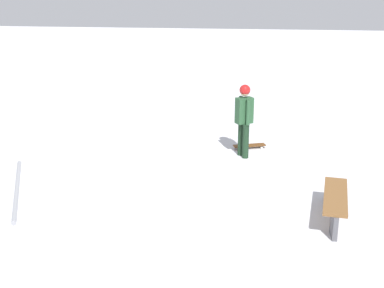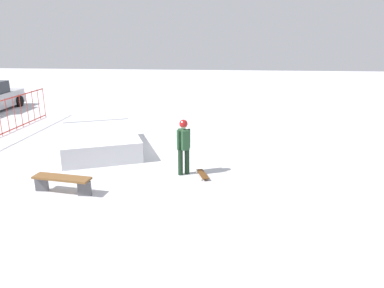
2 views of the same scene
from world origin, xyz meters
name	(u,v)px [view 1 (image 1 of 2)]	position (x,y,z in m)	size (l,w,h in m)	color
ground_plane	(147,197)	(0.00, 0.00, 0.00)	(60.00, 60.00, 0.00)	silver
skate_ramp	(97,201)	(0.69, 0.97, 0.32)	(5.98, 4.42, 0.74)	silver
skater	(244,115)	(-1.82, -2.53, 1.01)	(0.44, 0.39, 1.73)	black
skateboard	(249,146)	(-1.97, -3.12, 0.08)	(0.82, 0.44, 0.09)	#593314
park_bench	(335,201)	(-3.48, 0.59, 0.36)	(0.64, 1.65, 0.48)	brown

